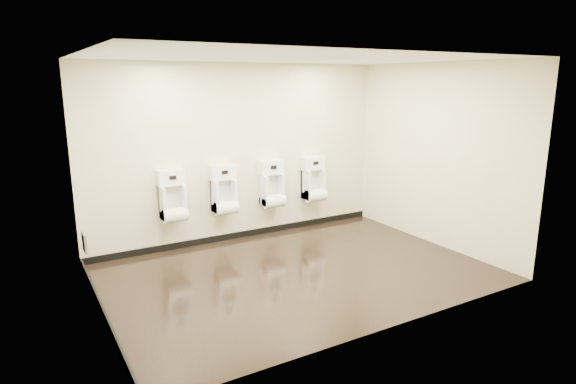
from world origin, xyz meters
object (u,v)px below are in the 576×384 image
Objects in this scene: urinal_2 at (272,187)px; urinal_3 at (314,182)px; urinal_0 at (173,200)px; urinal_1 at (224,193)px; access_panel at (84,242)px.

urinal_3 is at bearing 0.00° from urinal_2.
urinal_0 is 1.00× the size of urinal_3.
urinal_0 is at bearing 180.00° from urinal_2.
urinal_2 is at bearing 0.00° from urinal_1.
urinal_2 is at bearing 180.00° from urinal_3.
urinal_1 is (0.81, 0.00, 0.00)m from urinal_0.
urinal_1 is 1.00× the size of urinal_3.
access_panel is 2.18m from urinal_1.
urinal_0 is at bearing 180.00° from urinal_3.
urinal_3 is at bearing 6.26° from access_panel.
urinal_0 is 2.48m from urinal_3.
urinal_2 is (2.97, 0.42, 0.31)m from access_panel.
urinal_1 is at bearing 11.10° from access_panel.
access_panel is at bearing -162.33° from urinal_0.
urinal_2 is (0.85, 0.00, 0.00)m from urinal_1.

